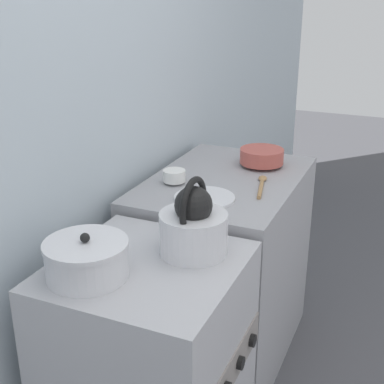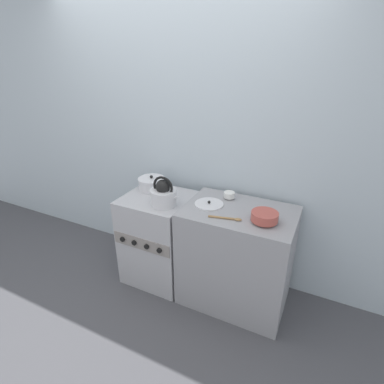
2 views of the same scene
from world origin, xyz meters
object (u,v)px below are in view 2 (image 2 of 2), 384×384
(small_ceramic_bowl, at_px, (229,195))
(loose_pot_lid, at_px, (209,204))
(kettle, at_px, (164,195))
(enamel_bowl, at_px, (265,217))
(stove, at_px, (159,238))
(cooking_pot, at_px, (152,184))

(small_ceramic_bowl, xyz_separation_m, loose_pot_lid, (-0.11, -0.18, -0.03))
(kettle, xyz_separation_m, enamel_bowl, (0.82, 0.03, -0.02))
(stove, height_order, loose_pot_lid, loose_pot_lid)
(cooking_pot, xyz_separation_m, enamel_bowl, (1.08, -0.19, 0.02))
(stove, xyz_separation_m, cooking_pot, (-0.13, 0.12, 0.47))
(small_ceramic_bowl, bearing_deg, kettle, -148.23)
(stove, relative_size, small_ceramic_bowl, 9.14)
(stove, height_order, enamel_bowl, enamel_bowl)
(stove, height_order, cooking_pot, cooking_pot)
(enamel_bowl, distance_m, loose_pot_lid, 0.47)
(kettle, height_order, enamel_bowl, kettle)
(cooking_pot, height_order, loose_pot_lid, cooking_pot)
(kettle, distance_m, loose_pot_lid, 0.38)
(cooking_pot, xyz_separation_m, small_ceramic_bowl, (0.72, 0.07, 0.01))
(kettle, distance_m, cooking_pot, 0.34)
(stove, distance_m, cooking_pot, 0.50)
(stove, bearing_deg, cooking_pot, 136.42)
(kettle, distance_m, small_ceramic_bowl, 0.54)
(enamel_bowl, bearing_deg, small_ceramic_bowl, 143.95)
(enamel_bowl, height_order, small_ceramic_bowl, enamel_bowl)
(cooking_pot, distance_m, small_ceramic_bowl, 0.72)
(small_ceramic_bowl, distance_m, loose_pot_lid, 0.21)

